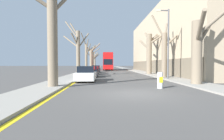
{
  "coord_description": "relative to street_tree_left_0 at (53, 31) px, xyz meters",
  "views": [
    {
      "loc": [
        -1.71,
        -9.83,
        1.7
      ],
      "look_at": [
        0.12,
        33.49,
        0.2
      ],
      "focal_mm": 28.0,
      "sensor_mm": 36.0,
      "label": 1
    }
  ],
  "objects": [
    {
      "name": "street_tree_left_5",
      "position": [
        -0.3,
        58.59,
        -1.1
      ],
      "size": [
        4.05,
        2.03,
        6.66
      ],
      "color": "#7A6B56",
      "rests_on": "ground"
    },
    {
      "name": "parked_car_3",
      "position": [
        1.84,
        23.13,
        -3.35
      ],
      "size": [
        1.8,
        4.5,
        1.41
      ],
      "color": "black",
      "rests_on": "ground"
    },
    {
      "name": "street_tree_right_1",
      "position": [
        10.95,
        8.35,
        -0.75
      ],
      "size": [
        4.34,
        2.16,
        7.79
      ],
      "color": "#7A6B56",
      "rests_on": "ground"
    },
    {
      "name": "street_tree_left_2",
      "position": [
        -0.02,
        23.17,
        -0.64
      ],
      "size": [
        2.92,
        3.29,
        7.85
      ],
      "color": "#7A6B56",
      "rests_on": "ground"
    },
    {
      "name": "ground_plane",
      "position": [
        5.38,
        -2.71,
        -4.03
      ],
      "size": [
        300.0,
        300.0,
        0.0
      ],
      "primitive_type": "plane",
      "color": "#4C4947"
    },
    {
      "name": "street_tree_left_3",
      "position": [
        0.04,
        35.74,
        -0.56
      ],
      "size": [
        4.33,
        3.3,
        7.51
      ],
      "color": "#7A6B56",
      "rests_on": "ground"
    },
    {
      "name": "double_decker_bus",
      "position": [
        4.53,
        36.11,
        -1.4
      ],
      "size": [
        2.59,
        10.71,
        4.64
      ],
      "color": "red",
      "rests_on": "ground"
    },
    {
      "name": "lamp_post",
      "position": [
        10.28,
        5.66,
        0.16
      ],
      "size": [
        1.4,
        0.2,
        7.45
      ],
      "color": "#4C4F54",
      "rests_on": "ground"
    },
    {
      "name": "street_tree_right_2",
      "position": [
        10.94,
        15.31,
        -0.21
      ],
      "size": [
        3.8,
        4.14,
        7.27
      ],
      "color": "#7A6B56",
      "rests_on": "ground"
    },
    {
      "name": "sidewalk_left",
      "position": [
        -0.52,
        47.29,
        -3.97
      ],
      "size": [
        2.54,
        120.0,
        0.12
      ],
      "primitive_type": "cube",
      "color": "gray",
      "rests_on": "ground"
    },
    {
      "name": "street_tree_left_0",
      "position": [
        0.0,
        0.0,
        0.0
      ],
      "size": [
        2.86,
        2.15,
        8.87
      ],
      "color": "#7A6B56",
      "rests_on": "ground"
    },
    {
      "name": "street_tree_left_4",
      "position": [
        -0.19,
        47.17,
        -0.67
      ],
      "size": [
        4.88,
        2.76,
        7.28
      ],
      "color": "#7A6B56",
      "rests_on": "ground"
    },
    {
      "name": "street_tree_left_1",
      "position": [
        -0.21,
        12.57,
        -0.29
      ],
      "size": [
        4.0,
        2.81,
        8.04
      ],
      "color": "#7A6B56",
      "rests_on": "ground"
    },
    {
      "name": "sidewalk_right",
      "position": [
        11.27,
        47.29,
        -3.97
      ],
      "size": [
        2.54,
        120.0,
        0.12
      ],
      "primitive_type": "cube",
      "color": "gray",
      "rests_on": "ground"
    },
    {
      "name": "traffic_bollard",
      "position": [
        7.54,
        -0.57,
        -3.46
      ],
      "size": [
        0.37,
        0.38,
        1.12
      ],
      "color": "white",
      "rests_on": "ground"
    },
    {
      "name": "parked_car_2",
      "position": [
        1.84,
        16.44,
        -3.39
      ],
      "size": [
        1.72,
        4.03,
        1.33
      ],
      "color": "black",
      "rests_on": "ground"
    },
    {
      "name": "street_tree_right_0",
      "position": [
        11.09,
        1.03,
        -1.1
      ],
      "size": [
        3.64,
        3.82,
        6.02
      ],
      "color": "#7A6B56",
      "rests_on": "ground"
    },
    {
      "name": "parked_car_1",
      "position": [
        1.84,
        10.53,
        -3.36
      ],
      "size": [
        1.88,
        4.01,
        1.42
      ],
      "color": "black",
      "rests_on": "ground"
    },
    {
      "name": "building_facade_right",
      "position": [
        17.53,
        21.63,
        1.83
      ],
      "size": [
        10.08,
        38.53,
        11.74
      ],
      "color": "tan",
      "rests_on": "ground"
    },
    {
      "name": "parked_car_0",
      "position": [
        1.84,
        4.8,
        -3.32
      ],
      "size": [
        1.82,
        4.12,
        1.49
      ],
      "color": "silver",
      "rests_on": "ground"
    },
    {
      "name": "kerb_line_stripe",
      "position": [
        0.93,
        47.29,
        -4.02
      ],
      "size": [
        0.24,
        120.0,
        0.01
      ],
      "primitive_type": "cube",
      "color": "yellow",
      "rests_on": "ground"
    }
  ]
}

